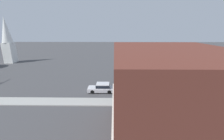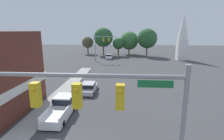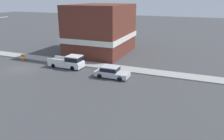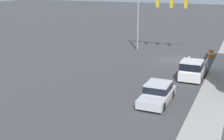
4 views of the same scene
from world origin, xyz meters
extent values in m
cylinder|color=gray|center=(1.57, -3.68, 7.16)|extent=(8.31, 0.18, 0.18)
cube|color=gold|center=(3.15, -3.68, 6.29)|extent=(0.36, 0.36, 1.05)
sphere|color=yellow|center=(3.15, -3.88, 6.61)|extent=(0.22, 0.22, 0.22)
cube|color=gold|center=(1.37, -3.68, 6.29)|extent=(0.36, 0.36, 1.05)
sphere|color=yellow|center=(1.37, -3.88, 6.61)|extent=(0.22, 0.22, 0.22)
cube|color=gold|center=(-0.41, -3.68, 6.29)|extent=(0.36, 0.36, 1.05)
sphere|color=yellow|center=(-0.41, -3.88, 6.61)|extent=(0.22, 0.22, 0.22)
cube|color=#196B38|center=(4.52, -3.68, 6.87)|extent=(1.40, 0.04, 0.30)
cylinder|color=gray|center=(-5.23, 39.98, 3.86)|extent=(0.22, 0.22, 7.71)
cylinder|color=gray|center=(-2.20, 39.98, 7.21)|extent=(6.05, 0.18, 0.18)
cube|color=gold|center=(-2.81, 39.98, 6.35)|extent=(0.36, 0.36, 1.05)
sphere|color=green|center=(-2.81, 39.78, 6.66)|extent=(0.22, 0.22, 0.22)
cube|color=gold|center=(-1.20, 39.98, 6.35)|extent=(0.36, 0.36, 1.05)
sphere|color=green|center=(-1.20, 39.78, 6.66)|extent=(0.22, 0.22, 0.22)
cube|color=#196B38|center=(-4.03, 39.98, 6.92)|extent=(1.40, 0.04, 0.30)
cylinder|color=black|center=(-2.70, 15.25, 0.33)|extent=(0.22, 0.66, 0.66)
cylinder|color=black|center=(-1.01, 15.25, 0.33)|extent=(0.22, 0.66, 0.66)
cylinder|color=black|center=(-2.70, 12.45, 0.33)|extent=(0.22, 0.66, 0.66)
cylinder|color=black|center=(-1.01, 12.45, 0.33)|extent=(0.22, 0.66, 0.66)
cube|color=silver|center=(-1.86, 13.85, 0.49)|extent=(1.90, 4.52, 0.62)
cube|color=silver|center=(-1.86, 13.58, 1.15)|extent=(1.75, 2.17, 0.70)
cube|color=black|center=(-1.86, 13.58, 1.15)|extent=(1.77, 2.26, 0.49)
cylinder|color=black|center=(-2.44, 46.09, 0.33)|extent=(0.22, 0.66, 0.66)
cylinder|color=black|center=(-0.81, 46.09, 0.33)|extent=(0.22, 0.66, 0.66)
cylinder|color=black|center=(-2.44, 43.45, 0.33)|extent=(0.22, 0.66, 0.66)
cylinder|color=black|center=(-0.81, 43.45, 0.33)|extent=(0.22, 0.66, 0.66)
cube|color=silver|center=(-1.62, 44.77, 0.55)|extent=(1.85, 4.26, 0.74)
cube|color=silver|center=(-1.62, 44.52, 1.26)|extent=(1.70, 2.05, 0.68)
cube|color=black|center=(-1.62, 44.52, 1.26)|extent=(1.72, 2.13, 0.48)
cylinder|color=black|center=(-4.19, 7.48, 0.33)|extent=(0.22, 0.66, 0.66)
cylinder|color=black|center=(-2.42, 7.48, 0.33)|extent=(0.22, 0.66, 0.66)
cylinder|color=black|center=(-4.19, 4.18, 0.33)|extent=(0.22, 0.66, 0.66)
cylinder|color=black|center=(-2.42, 4.18, 0.33)|extent=(0.22, 0.66, 0.66)
cube|color=white|center=(-3.30, 5.83, 0.61)|extent=(1.99, 5.32, 0.85)
cube|color=white|center=(-3.30, 7.28, 1.48)|extent=(1.89, 2.02, 0.90)
cube|color=black|center=(-3.30, 7.28, 1.48)|extent=(1.91, 2.10, 0.63)
cube|color=white|center=(-4.24, 4.67, 1.21)|extent=(0.12, 3.00, 0.35)
cube|color=white|center=(-2.37, 4.67, 1.21)|extent=(0.12, 3.00, 0.35)
cube|color=white|center=(20.67, 44.47, 3.14)|extent=(2.77, 2.77, 6.28)
cone|color=white|center=(20.67, 44.47, 10.12)|extent=(3.05, 3.05, 7.68)
cylinder|color=#4C3823|center=(-10.80, 56.07, 1.26)|extent=(0.44, 0.44, 2.52)
sphere|color=#4C4C33|center=(-10.80, 56.07, 4.46)|extent=(4.32, 4.32, 4.32)
cylinder|color=#4C3823|center=(-4.45, 53.27, 1.69)|extent=(0.44, 0.44, 3.39)
sphere|color=#28562D|center=(-4.45, 53.27, 6.48)|extent=(6.87, 6.87, 6.87)
cylinder|color=#4C3823|center=(1.05, 51.96, 1.27)|extent=(0.44, 0.44, 2.54)
sphere|color=#28562D|center=(1.05, 51.96, 4.38)|extent=(4.08, 4.08, 4.08)
cylinder|color=#4C3823|center=(4.95, 56.02, 1.05)|extent=(0.44, 0.44, 2.09)
sphere|color=#3D703D|center=(4.95, 56.02, 5.17)|extent=(6.84, 6.84, 6.84)
cylinder|color=#4C3823|center=(11.09, 51.84, 1.56)|extent=(0.44, 0.44, 3.13)
sphere|color=#28562D|center=(11.09, 51.84, 6.19)|extent=(6.81, 6.81, 6.81)
camera|label=1|loc=(-25.48, 11.68, 10.34)|focal=24.00mm
camera|label=2|loc=(3.29, -10.35, 8.93)|focal=28.00mm
camera|label=3|loc=(23.16, 23.95, 10.11)|focal=35.00mm
camera|label=4|loc=(-7.57, 35.61, 8.89)|focal=50.00mm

